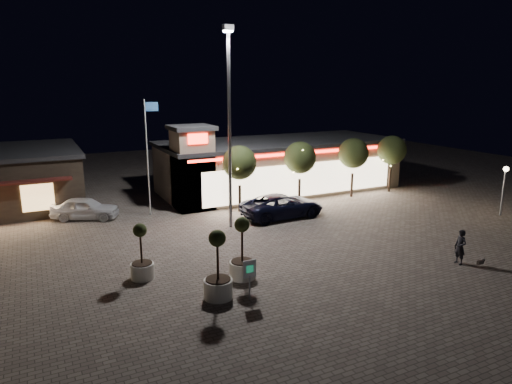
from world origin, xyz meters
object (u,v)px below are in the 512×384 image
white_sedan (85,208)px  planter_mid (218,277)px  planter_left (142,262)px  valet_sign (250,272)px  pedestrian (460,247)px  pickup_truck (282,206)px

white_sedan → planter_mid: (3.77, -14.98, 0.20)m
planter_left → valet_sign: planter_left is taller
white_sedan → planter_mid: 15.44m
planter_mid → valet_sign: (1.13, -0.76, 0.31)m
pedestrian → planter_mid: planter_mid is taller
valet_sign → planter_mid: bearing=146.1°
pedestrian → white_sedan: bearing=-133.5°
pickup_truck → planter_left: bearing=117.1°
planter_left → valet_sign: bearing=-49.6°
planter_mid → pickup_truck: bearing=47.9°
planter_left → planter_mid: bearing=-54.6°
pickup_truck → pedestrian: size_ratio=3.23×
pickup_truck → valet_sign: 12.57m
pickup_truck → white_sedan: size_ratio=1.32×
pickup_truck → planter_left: planter_left is taller
pedestrian → valet_sign: bearing=-93.3°
planter_left → planter_mid: (2.48, -3.49, 0.11)m
pickup_truck → valet_sign: bearing=142.9°
planter_mid → valet_sign: size_ratio=1.71×
pedestrian → planter_left: bearing=-107.3°
pedestrian → planter_left: size_ratio=0.67×
white_sedan → valet_sign: size_ratio=2.45×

